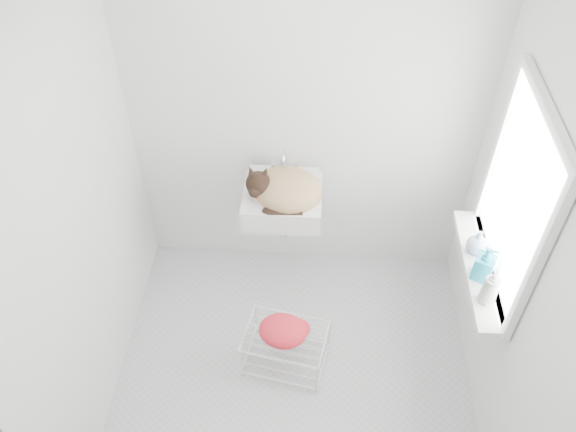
# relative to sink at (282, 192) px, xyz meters

# --- Properties ---
(floor) EXTENTS (2.20, 2.00, 0.02)m
(floor) POSITION_rel_sink_xyz_m (0.12, -0.74, -0.85)
(floor) COLOR #B7B9BA
(floor) RESTS_ON ground
(back_wall) EXTENTS (2.20, 0.02, 2.50)m
(back_wall) POSITION_rel_sink_xyz_m (0.12, 0.26, 0.40)
(back_wall) COLOR silver
(back_wall) RESTS_ON ground
(right_wall) EXTENTS (0.02, 2.00, 2.50)m
(right_wall) POSITION_rel_sink_xyz_m (1.22, -0.74, 0.40)
(right_wall) COLOR silver
(right_wall) RESTS_ON ground
(left_wall) EXTENTS (0.02, 2.00, 2.50)m
(left_wall) POSITION_rel_sink_xyz_m (-0.98, -0.74, 0.40)
(left_wall) COLOR silver
(left_wall) RESTS_ON ground
(window_glass) EXTENTS (0.01, 0.80, 1.00)m
(window_glass) POSITION_rel_sink_xyz_m (1.20, -0.54, 0.50)
(window_glass) COLOR white
(window_glass) RESTS_ON right_wall
(window_frame) EXTENTS (0.04, 0.90, 1.10)m
(window_frame) POSITION_rel_sink_xyz_m (1.19, -0.54, 0.50)
(window_frame) COLOR white
(window_frame) RESTS_ON right_wall
(windowsill) EXTENTS (0.16, 0.88, 0.04)m
(windowsill) POSITION_rel_sink_xyz_m (1.13, -0.54, -0.02)
(windowsill) COLOR white
(windowsill) RESTS_ON right_wall
(sink) EXTENTS (0.49, 0.43, 0.20)m
(sink) POSITION_rel_sink_xyz_m (0.00, 0.00, 0.00)
(sink) COLOR white
(sink) RESTS_ON back_wall
(faucet) EXTENTS (0.18, 0.13, 0.18)m
(faucet) POSITION_rel_sink_xyz_m (0.00, 0.18, 0.14)
(faucet) COLOR silver
(faucet) RESTS_ON sink
(cat) EXTENTS (0.50, 0.44, 0.29)m
(cat) POSITION_rel_sink_xyz_m (0.01, -0.02, 0.04)
(cat) COLOR tan
(cat) RESTS_ON sink
(wire_rack) EXTENTS (0.54, 0.43, 0.29)m
(wire_rack) POSITION_rel_sink_xyz_m (0.06, -0.68, -0.70)
(wire_rack) COLOR white
(wire_rack) RESTS_ON floor
(towel) EXTENTS (0.33, 0.26, 0.12)m
(towel) POSITION_rel_sink_xyz_m (0.05, -0.69, -0.53)
(towel) COLOR #E93406
(towel) RESTS_ON wire_rack
(bottle_a) EXTENTS (0.10, 0.10, 0.20)m
(bottle_a) POSITION_rel_sink_xyz_m (1.12, -0.78, 0.00)
(bottle_a) COLOR silver
(bottle_a) RESTS_ON windowsill
(bottle_b) EXTENTS (0.13, 0.13, 0.22)m
(bottle_b) POSITION_rel_sink_xyz_m (1.12, -0.61, 0.00)
(bottle_b) COLOR teal
(bottle_b) RESTS_ON windowsill
(bottle_c) EXTENTS (0.15, 0.15, 0.15)m
(bottle_c) POSITION_rel_sink_xyz_m (1.12, -0.43, 0.00)
(bottle_c) COLOR #ACB8D5
(bottle_c) RESTS_ON windowsill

